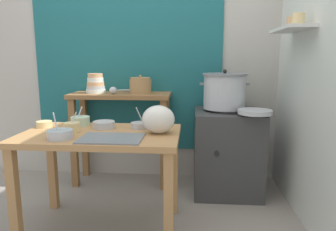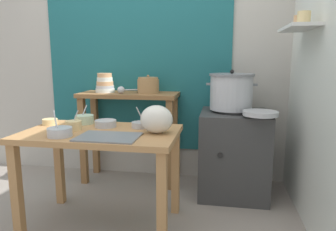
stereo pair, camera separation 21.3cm
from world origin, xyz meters
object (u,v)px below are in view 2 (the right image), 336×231
object	(u,v)px
prep_bowl_0	(60,132)
ladle	(122,90)
stove_block	(234,153)
serving_tray	(108,137)
plastic_bag	(157,119)
prep_bowl_3	(85,119)
prep_bowl_4	(74,125)
wide_pan	(260,113)
prep_bowl_1	(106,123)
bowl_stack_enamel	(105,84)
back_shelf_table	(129,115)
prep_bowl_2	(50,121)
prep_table	(101,146)
clay_pot	(148,85)
steamer_pot	(231,92)
prep_bowl_5	(140,124)

from	to	relation	value
prep_bowl_0	ladle	bearing A→B (deg)	83.45
stove_block	serving_tray	world-z (taller)	stove_block
plastic_bag	prep_bowl_3	size ratio (longest dim) A/B	1.58
ladle	prep_bowl_4	xyz separation A→B (m)	(-0.11, -0.80, -0.18)
serving_tray	wide_pan	bearing A→B (deg)	32.72
prep_bowl_1	prep_bowl_4	bearing A→B (deg)	-141.66
bowl_stack_enamel	prep_bowl_0	xyz separation A→B (m)	(0.09, -1.06, -0.23)
back_shelf_table	prep_bowl_0	bearing A→B (deg)	-98.22
ladle	prep_bowl_4	world-z (taller)	ladle
plastic_bag	prep_bowl_3	distance (m)	0.66
prep_bowl_4	wide_pan	bearing A→B (deg)	20.30
back_shelf_table	prep_bowl_2	bearing A→B (deg)	-119.84
serving_tray	prep_bowl_1	size ratio (longest dim) A/B	2.47
bowl_stack_enamel	prep_bowl_0	world-z (taller)	bowl_stack_enamel
wide_pan	prep_bowl_4	world-z (taller)	prep_bowl_4
ladle	plastic_bag	xyz separation A→B (m)	(0.50, -0.78, -0.12)
prep_table	prep_bowl_1	size ratio (longest dim) A/B	6.79
ladle	prep_bowl_4	distance (m)	0.83
back_shelf_table	prep_bowl_1	bearing A→B (deg)	-86.97
clay_pot	plastic_bag	distance (m)	0.91
prep_table	wide_pan	xyz separation A→B (m)	(1.15, 0.49, 0.19)
stove_block	wide_pan	size ratio (longest dim) A/B	2.79
back_shelf_table	bowl_stack_enamel	world-z (taller)	bowl_stack_enamel
prep_bowl_1	prep_bowl_2	xyz separation A→B (m)	(-0.46, 0.00, -0.00)
prep_bowl_1	clay_pot	bearing A→B (deg)	77.87
stove_block	prep_bowl_4	bearing A→B (deg)	-147.32
ladle	prep_bowl_1	size ratio (longest dim) A/B	1.60
back_shelf_table	prep_bowl_2	size ratio (longest dim) A/B	8.33
back_shelf_table	ladle	world-z (taller)	ladle
stove_block	wide_pan	distance (m)	0.52
prep_bowl_1	prep_bowl_2	world-z (taller)	prep_bowl_1
serving_tray	prep_bowl_1	distance (m)	0.34
steamer_pot	serving_tray	distance (m)	1.25
back_shelf_table	prep_bowl_5	xyz separation A→B (m)	(0.30, -0.71, 0.07)
ladle	plastic_bag	bearing A→B (deg)	-57.43
clay_pot	prep_bowl_0	distance (m)	1.14
prep_bowl_3	bowl_stack_enamel	bearing A→B (deg)	96.48
prep_bowl_3	prep_bowl_2	bearing A→B (deg)	-162.43
clay_pot	prep_bowl_2	distance (m)	0.98
ladle	prep_bowl_0	xyz separation A→B (m)	(-0.11, -0.98, -0.18)
plastic_bag	prep_bowl_0	xyz separation A→B (m)	(-0.61, -0.20, -0.07)
steamer_pot	prep_bowl_4	bearing A→B (deg)	-145.70
wide_pan	prep_bowl_5	xyz separation A→B (m)	(-0.90, -0.34, -0.05)
bowl_stack_enamel	plastic_bag	xyz separation A→B (m)	(0.70, -0.86, -0.17)
ladle	serving_tray	distance (m)	1.01
stove_block	prep_bowl_4	xyz separation A→B (m)	(-1.17, -0.75, 0.37)
serving_tray	wide_pan	world-z (taller)	wide_pan
stove_block	prep_bowl_5	xyz separation A→B (m)	(-0.72, -0.58, 0.36)
serving_tray	prep_bowl_0	bearing A→B (deg)	-176.23
prep_bowl_4	prep_bowl_3	bearing A→B (deg)	95.43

